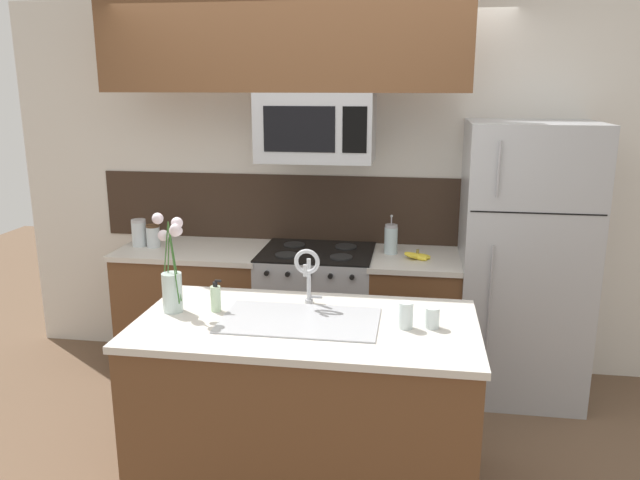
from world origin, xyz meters
name	(u,v)px	position (x,y,z in m)	size (l,w,h in m)	color
ground_plane	(292,446)	(0.00, 0.00, 0.00)	(10.00, 10.00, 0.00)	brown
rear_partition	(367,188)	(0.30, 1.28, 1.30)	(5.20, 0.10, 2.60)	silver
splash_band	(324,209)	(0.00, 1.22, 1.15)	(3.31, 0.01, 0.48)	#332319
back_counter_left	(197,309)	(-0.87, 0.90, 0.46)	(1.02, 0.65, 0.91)	brown
back_counter_right	(414,321)	(0.67, 0.90, 0.46)	(0.60, 0.65, 0.91)	brown
stove_range	(317,315)	(0.00, 0.90, 0.46)	(0.76, 0.64, 0.93)	#A8AAAF
microwave	(316,127)	(0.00, 0.88, 1.75)	(0.74, 0.40, 0.44)	#A8AAAF
upper_cabinet_band	(283,43)	(-0.21, 0.85, 2.27)	(2.32, 0.34, 0.60)	brown
refrigerator	(523,262)	(1.35, 0.92, 0.90)	(0.79, 0.74, 1.80)	#A8AAAF
storage_jar_tall	(139,233)	(-1.27, 0.89, 1.00)	(0.10, 0.10, 0.19)	silver
storage_jar_medium	(153,236)	(-1.16, 0.88, 0.99)	(0.09, 0.09, 0.16)	silver
banana_bunch	(417,256)	(0.67, 0.84, 0.93)	(0.19, 0.12, 0.08)	yellow
french_press	(391,239)	(0.49, 0.96, 1.01)	(0.09, 0.09, 0.27)	silver
island_counter	(307,406)	(0.15, -0.35, 0.46)	(1.65, 0.87, 0.91)	brown
kitchen_sink	(300,334)	(0.12, -0.35, 0.84)	(0.76, 0.44, 0.16)	#ADAFB5
sink_faucet	(307,269)	(0.12, -0.13, 1.11)	(0.14, 0.14, 0.31)	#B7BABF
dish_soap_bottle	(216,298)	(-0.33, -0.28, 0.98)	(0.06, 0.05, 0.16)	beige
drinking_glass	(406,315)	(0.62, -0.36, 0.97)	(0.07, 0.07, 0.13)	silver
spare_glass	(432,318)	(0.75, -0.34, 0.96)	(0.07, 0.07, 0.10)	silver
flower_vase	(172,276)	(-0.53, -0.32, 1.09)	(0.18, 0.16, 0.50)	silver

